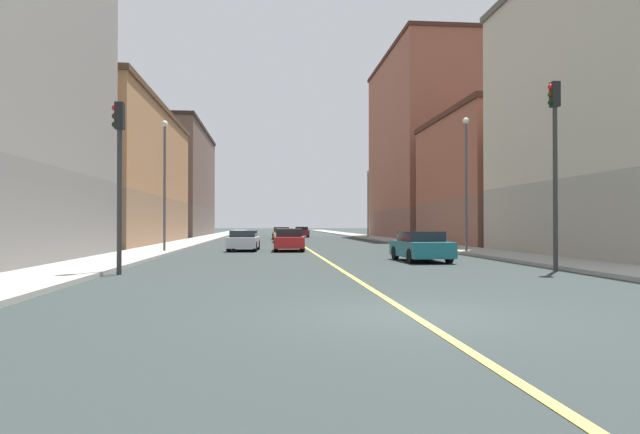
# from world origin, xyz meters

# --- Properties ---
(ground_plane) EXTENTS (400.00, 400.00, 0.00)m
(ground_plane) POSITION_xyz_m (0.00, 0.00, 0.00)
(ground_plane) COLOR #293230
(ground_plane) RESTS_ON ground
(sidewalk_left) EXTENTS (3.07, 168.00, 0.15)m
(sidewalk_left) POSITION_xyz_m (9.51, 49.00, 0.07)
(sidewalk_left) COLOR #9E9B93
(sidewalk_left) RESTS_ON ground
(sidewalk_right) EXTENTS (3.07, 168.00, 0.15)m
(sidewalk_right) POSITION_xyz_m (-9.51, 49.00, 0.07)
(sidewalk_right) COLOR #9E9B93
(sidewalk_right) RESTS_ON ground
(lane_center_stripe) EXTENTS (0.16, 154.00, 0.01)m
(lane_center_stripe) POSITION_xyz_m (0.00, 49.00, 0.01)
(lane_center_stripe) COLOR #E5D14C
(lane_center_stripe) RESTS_ON ground
(building_left_near) EXTENTS (10.16, 16.50, 14.92)m
(building_left_near) POSITION_xyz_m (15.98, 16.30, 7.47)
(building_left_near) COLOR #9D9688
(building_left_near) RESTS_ON ground
(building_left_mid) EXTENTS (10.16, 15.71, 10.41)m
(building_left_mid) POSITION_xyz_m (15.98, 33.14, 5.22)
(building_left_mid) COLOR brown
(building_left_mid) RESTS_ON ground
(building_left_far) EXTENTS (10.16, 22.61, 21.43)m
(building_left_far) POSITION_xyz_m (15.98, 54.21, 10.72)
(building_left_far) COLOR brown
(building_left_far) RESTS_ON ground
(building_right_midblock) EXTENTS (10.16, 26.07, 11.27)m
(building_right_midblock) POSITION_xyz_m (-15.98, 36.91, 5.65)
(building_right_midblock) COLOR #8F6B4F
(building_right_midblock) RESTS_ON ground
(building_right_distant) EXTENTS (10.16, 26.20, 14.36)m
(building_right_distant) POSITION_xyz_m (-15.98, 66.52, 7.19)
(building_right_distant) COLOR brown
(building_right_distant) RESTS_ON ground
(traffic_light_left_near) EXTENTS (0.40, 0.32, 6.78)m
(traffic_light_left_near) POSITION_xyz_m (7.56, 8.91, 4.33)
(traffic_light_left_near) COLOR #2D2D2D
(traffic_light_left_near) RESTS_ON ground
(traffic_light_right_near) EXTENTS (0.40, 0.32, 5.73)m
(traffic_light_right_near) POSITION_xyz_m (-7.59, 8.91, 3.73)
(traffic_light_right_near) COLOR #2D2D2D
(traffic_light_right_near) RESTS_ON ground
(street_lamp_left_near) EXTENTS (0.36, 0.36, 7.59)m
(street_lamp_left_near) POSITION_xyz_m (8.57, 20.72, 4.71)
(street_lamp_left_near) COLOR #4C4C51
(street_lamp_left_near) RESTS_ON ground
(street_lamp_right_near) EXTENTS (0.36, 0.36, 7.47)m
(street_lamp_right_near) POSITION_xyz_m (-8.57, 22.61, 4.65)
(street_lamp_right_near) COLOR #4C4C51
(street_lamp_right_near) RESTS_ON ground
(street_lamp_left_far) EXTENTS (0.36, 0.36, 7.55)m
(street_lamp_left_far) POSITION_xyz_m (8.57, 52.23, 4.69)
(street_lamp_left_far) COLOR #4C4C51
(street_lamp_left_far) RESTS_ON ground
(car_orange) EXTENTS (1.94, 4.10, 1.33)m
(car_orange) POSITION_xyz_m (-1.23, 50.84, 0.64)
(car_orange) COLOR orange
(car_orange) RESTS_ON ground
(car_silver) EXTENTS (1.96, 4.27, 1.27)m
(car_silver) POSITION_xyz_m (-4.16, 25.14, 0.64)
(car_silver) COLOR silver
(car_silver) RESTS_ON ground
(car_teal) EXTENTS (2.03, 4.13, 1.35)m
(car_teal) POSITION_xyz_m (4.19, 14.43, 0.67)
(car_teal) COLOR #196670
(car_teal) RESTS_ON ground
(car_maroon) EXTENTS (1.85, 4.38, 1.31)m
(car_maroon) POSITION_xyz_m (1.55, 60.32, 0.64)
(car_maroon) COLOR maroon
(car_maroon) RESTS_ON ground
(car_white) EXTENTS (1.84, 4.51, 1.27)m
(car_white) POSITION_xyz_m (-1.22, 41.48, 0.62)
(car_white) COLOR white
(car_white) RESTS_ON ground
(car_red) EXTENTS (1.91, 4.14, 1.38)m
(car_red) POSITION_xyz_m (-1.35, 24.65, 0.67)
(car_red) COLOR red
(car_red) RESTS_ON ground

